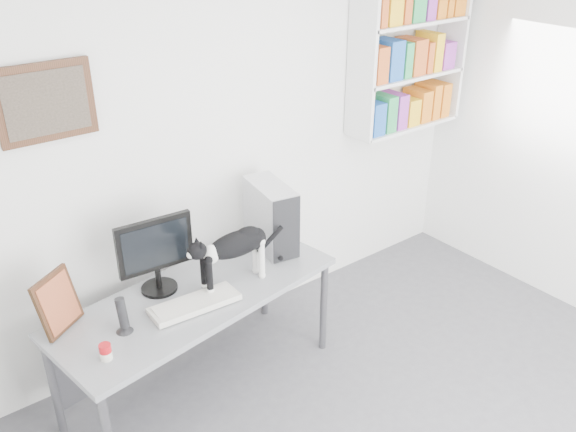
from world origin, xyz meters
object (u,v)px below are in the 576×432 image
Objects in this scene: bookshelf at (409,49)px; soup_can at (106,352)px; leaning_print at (57,302)px; speaker at (122,315)px; desk at (201,341)px; monitor at (156,255)px; cat at (235,258)px; pc_tower at (271,216)px; keyboard at (195,304)px.

bookshelf is 13.48× the size of soup_can.
bookshelf is at bearing -28.60° from leaning_print.
speaker is 0.64× the size of leaning_print.
speaker is 0.24m from soup_can.
desk is 0.70m from speaker.
bookshelf is 0.70× the size of desk.
monitor reaches higher than soup_can.
desk is at bearing -41.81° from monitor.
leaning_print is at bearing 159.69° from desk.
desk is 3.63× the size of monitor.
pc_tower is at bearing 30.25° from cat.
keyboard is at bearing -55.27° from leaning_print.
speaker is at bearing -178.93° from desk.
cat is at bearing 11.06° from soup_can.
monitor is 0.94× the size of keyboard.
desk is 8.10× the size of speaker.
speaker is (-0.42, 0.03, 0.09)m from keyboard.
leaning_print reaches higher than soup_can.
cat is at bearing -141.31° from pc_tower.
keyboard is (0.08, -0.29, -0.23)m from monitor.
desk is (-2.17, -0.38, -1.48)m from bookshelf.
leaning_print is (-2.93, -0.22, -0.94)m from bookshelf.
pc_tower is 0.51m from cat.
pc_tower is at bearing -172.29° from bookshelf.
keyboard is 0.87× the size of cat.
soup_can is at bearing -167.29° from cat.
cat is at bearing -166.97° from bookshelf.
monitor is 1.42× the size of leaning_print.
soup_can is at bearing -110.71° from leaning_print.
monitor is 0.86m from pc_tower.
bookshelf is 3.08m from leaning_print.
speaker is at bearing -157.35° from pc_tower.
pc_tower is 2.07× the size of speaker.
keyboard is 0.75m from leaning_print.
cat is (1.01, -0.22, 0.01)m from leaning_print.
leaning_print is (-0.68, 0.28, 0.15)m from keyboard.
monitor is 0.82× the size of cat.
bookshelf reaches higher than desk.
bookshelf reaches higher than speaker.
monitor is at bearing 125.19° from desk.
leaning_print is at bearing 132.74° from speaker.
desk is 0.83m from soup_can.
bookshelf is 2.53× the size of monitor.
desk is at bearing 59.00° from keyboard.
soup_can is (-0.59, -0.12, 0.03)m from keyboard.
cat is (0.24, -0.06, 0.56)m from desk.
soup_can reaches higher than desk.
leaning_print is (-0.60, -0.01, -0.07)m from monitor.
cat is at bearing -22.27° from desk.
soup_can is at bearing -152.66° from pc_tower.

